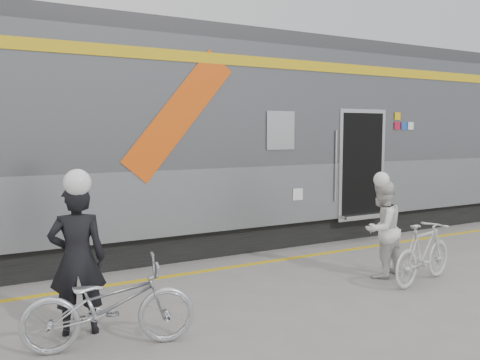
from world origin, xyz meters
TOP-DOWN VIEW (x-y plane):
  - ground at (0.00, 0.00)m, footprint 90.00×90.00m
  - train at (1.68, 4.19)m, footprint 24.00×3.17m
  - safety_strip at (0.00, 2.15)m, footprint 24.00×0.12m
  - man at (-2.21, 0.57)m, footprint 0.69×0.53m
  - bicycle_left at (-2.01, 0.02)m, footprint 1.85×1.00m
  - woman at (2.32, 0.56)m, footprint 0.83×0.70m
  - bicycle_right at (2.62, 0.01)m, footprint 1.55×0.73m
  - helmet_man at (-2.21, 0.57)m, footprint 0.29×0.29m
  - helmet_woman at (2.32, 0.56)m, footprint 0.24×0.24m

SIDE VIEW (x-z plane):
  - ground at x=0.00m, z-range 0.00..0.00m
  - safety_strip at x=0.00m, z-range 0.00..0.01m
  - bicycle_right at x=2.62m, z-range 0.00..0.90m
  - bicycle_left at x=-2.01m, z-range 0.00..0.92m
  - woman at x=2.32m, z-range 0.00..1.49m
  - man at x=-2.21m, z-range 0.00..1.67m
  - helmet_woman at x=2.32m, z-range 1.49..1.72m
  - helmet_man at x=-2.21m, z-range 1.67..1.96m
  - train at x=1.68m, z-range 0.00..4.10m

